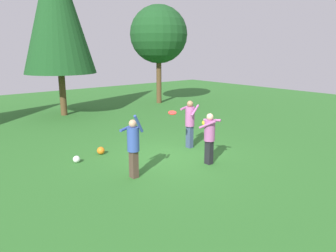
{
  "coord_description": "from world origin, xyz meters",
  "views": [
    {
      "loc": [
        -6.95,
        -8.03,
        3.6
      ],
      "look_at": [
        -0.13,
        0.2,
        1.05
      ],
      "focal_mm": 34.87,
      "sensor_mm": 36.0,
      "label": 1
    }
  ],
  "objects_px": {
    "ball_orange": "(101,151)",
    "ball_blue": "(132,146)",
    "tree_center": "(56,8)",
    "person_catcher": "(190,120)",
    "person_bystander": "(209,134)",
    "ball_white": "(77,159)",
    "tree_far_right": "(159,35)",
    "frisbee": "(172,113)",
    "ball_yellow": "(205,123)",
    "person_thrower": "(133,143)"
  },
  "relations": [
    {
      "from": "ball_yellow",
      "to": "tree_center",
      "type": "height_order",
      "value": "tree_center"
    },
    {
      "from": "person_catcher",
      "to": "person_bystander",
      "type": "bearing_deg",
      "value": 46.21
    },
    {
      "from": "ball_white",
      "to": "ball_blue",
      "type": "height_order",
      "value": "ball_white"
    },
    {
      "from": "ball_blue",
      "to": "tree_center",
      "type": "relative_size",
      "value": 0.02
    },
    {
      "from": "person_bystander",
      "to": "tree_center",
      "type": "height_order",
      "value": "tree_center"
    },
    {
      "from": "person_bystander",
      "to": "ball_orange",
      "type": "bearing_deg",
      "value": 13.88
    },
    {
      "from": "ball_yellow",
      "to": "tree_far_right",
      "type": "relative_size",
      "value": 0.04
    },
    {
      "from": "person_bystander",
      "to": "ball_yellow",
      "type": "bearing_deg",
      "value": -66.28
    },
    {
      "from": "ball_orange",
      "to": "ball_white",
      "type": "distance_m",
      "value": 1.05
    },
    {
      "from": "person_catcher",
      "to": "ball_white",
      "type": "height_order",
      "value": "person_catcher"
    },
    {
      "from": "person_thrower",
      "to": "ball_yellow",
      "type": "xyz_separation_m",
      "value": [
        6.18,
        3.2,
        -0.88
      ]
    },
    {
      "from": "person_thrower",
      "to": "ball_yellow",
      "type": "relative_size",
      "value": 6.99
    },
    {
      "from": "ball_orange",
      "to": "ball_white",
      "type": "height_order",
      "value": "ball_orange"
    },
    {
      "from": "frisbee",
      "to": "tree_center",
      "type": "xyz_separation_m",
      "value": [
        0.05,
        9.32,
        4.08
      ]
    },
    {
      "from": "ball_yellow",
      "to": "ball_white",
      "type": "relative_size",
      "value": 1.19
    },
    {
      "from": "person_catcher",
      "to": "ball_blue",
      "type": "height_order",
      "value": "person_catcher"
    },
    {
      "from": "ball_white",
      "to": "tree_far_right",
      "type": "xyz_separation_m",
      "value": [
        9.39,
        7.66,
        4.35
      ]
    },
    {
      "from": "frisbee",
      "to": "tree_far_right",
      "type": "relative_size",
      "value": 0.06
    },
    {
      "from": "person_catcher",
      "to": "ball_orange",
      "type": "height_order",
      "value": "person_catcher"
    },
    {
      "from": "tree_center",
      "to": "person_catcher",
      "type": "bearing_deg",
      "value": -82.46
    },
    {
      "from": "ball_orange",
      "to": "ball_blue",
      "type": "relative_size",
      "value": 1.31
    },
    {
      "from": "ball_blue",
      "to": "tree_center",
      "type": "height_order",
      "value": "tree_center"
    },
    {
      "from": "ball_white",
      "to": "tree_far_right",
      "type": "distance_m",
      "value": 12.88
    },
    {
      "from": "tree_far_right",
      "to": "tree_center",
      "type": "height_order",
      "value": "tree_center"
    },
    {
      "from": "ball_yellow",
      "to": "tree_far_right",
      "type": "bearing_deg",
      "value": 69.71
    },
    {
      "from": "ball_orange",
      "to": "tree_center",
      "type": "distance_m",
      "value": 9.45
    },
    {
      "from": "frisbee",
      "to": "ball_blue",
      "type": "distance_m",
      "value": 2.28
    },
    {
      "from": "ball_blue",
      "to": "person_catcher",
      "type": "bearing_deg",
      "value": -35.23
    },
    {
      "from": "person_bystander",
      "to": "tree_far_right",
      "type": "height_order",
      "value": "tree_far_right"
    },
    {
      "from": "frisbee",
      "to": "ball_white",
      "type": "bearing_deg",
      "value": 150.08
    },
    {
      "from": "tree_far_right",
      "to": "frisbee",
      "type": "bearing_deg",
      "value": -125.84
    },
    {
      "from": "frisbee",
      "to": "ball_orange",
      "type": "distance_m",
      "value": 2.87
    },
    {
      "from": "ball_yellow",
      "to": "ball_orange",
      "type": "bearing_deg",
      "value": -173.07
    },
    {
      "from": "ball_yellow",
      "to": "tree_far_right",
      "type": "distance_m",
      "value": 8.34
    },
    {
      "from": "person_thrower",
      "to": "person_bystander",
      "type": "distance_m",
      "value": 2.54
    },
    {
      "from": "ball_blue",
      "to": "ball_white",
      "type": "bearing_deg",
      "value": -176.91
    },
    {
      "from": "frisbee",
      "to": "person_bystander",
      "type": "bearing_deg",
      "value": -68.16
    },
    {
      "from": "ball_orange",
      "to": "tree_far_right",
      "type": "relative_size",
      "value": 0.04
    },
    {
      "from": "person_catcher",
      "to": "person_bystander",
      "type": "height_order",
      "value": "person_catcher"
    },
    {
      "from": "person_thrower",
      "to": "person_catcher",
      "type": "bearing_deg",
      "value": 0.76
    },
    {
      "from": "ball_orange",
      "to": "tree_far_right",
      "type": "bearing_deg",
      "value": 41.46
    },
    {
      "from": "person_catcher",
      "to": "tree_far_right",
      "type": "height_order",
      "value": "tree_far_right"
    },
    {
      "from": "person_catcher",
      "to": "tree_center",
      "type": "bearing_deg",
      "value": -102.59
    },
    {
      "from": "ball_blue",
      "to": "tree_far_right",
      "type": "distance_m",
      "value": 11.3
    },
    {
      "from": "ball_yellow",
      "to": "ball_white",
      "type": "distance_m",
      "value": 6.99
    },
    {
      "from": "person_bystander",
      "to": "tree_center",
      "type": "relative_size",
      "value": 0.18
    },
    {
      "from": "ball_yellow",
      "to": "person_bystander",
      "type": "bearing_deg",
      "value": -134.44
    },
    {
      "from": "ball_yellow",
      "to": "tree_center",
      "type": "relative_size",
      "value": 0.03
    },
    {
      "from": "person_bystander",
      "to": "frisbee",
      "type": "height_order",
      "value": "person_bystander"
    },
    {
      "from": "person_catcher",
      "to": "person_thrower",
      "type": "bearing_deg",
      "value": -1.22
    }
  ]
}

